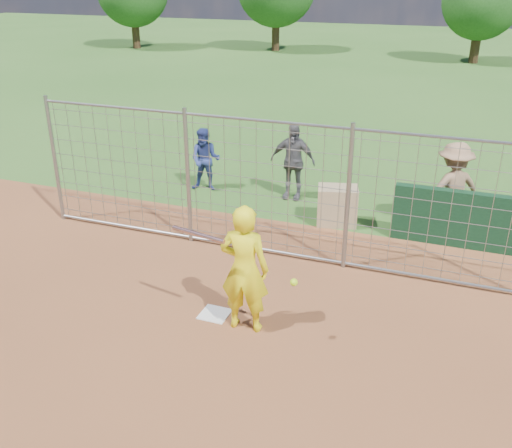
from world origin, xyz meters
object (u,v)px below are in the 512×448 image
at_px(bystander_a, 205,160).
at_px(bystander_c, 452,189).
at_px(bystander_b, 293,161).
at_px(batter, 244,269).
at_px(equipment_bin, 337,206).

height_order(bystander_a, bystander_c, bystander_c).
distance_m(bystander_b, bystander_c, 3.54).
relative_size(batter, equipment_bin, 2.43).
bearing_deg(equipment_bin, batter, -109.90).
bearing_deg(equipment_bin, bystander_c, -5.11).
relative_size(bystander_a, bystander_b, 0.84).
xyz_separation_m(batter, bystander_c, (2.55, 4.49, -0.04)).
bearing_deg(bystander_c, equipment_bin, -23.34).
bearing_deg(bystander_c, bystander_b, -44.44).
relative_size(bystander_b, bystander_c, 0.95).
xyz_separation_m(batter, bystander_b, (-0.91, 5.21, -0.09)).
height_order(bystander_b, equipment_bin, bystander_b).
xyz_separation_m(bystander_c, equipment_bin, (-2.16, -0.36, -0.53)).
bearing_deg(batter, bystander_c, -124.64).
xyz_separation_m(bystander_a, equipment_bin, (3.37, -0.86, -0.34)).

